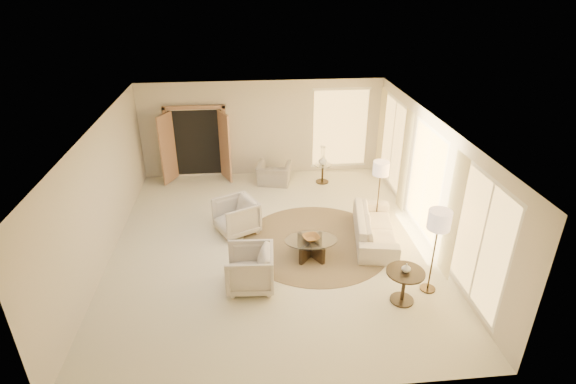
{
  "coord_description": "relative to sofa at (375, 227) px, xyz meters",
  "views": [
    {
      "loc": [
        -0.48,
        -8.55,
        5.57
      ],
      "look_at": [
        0.4,
        0.4,
        1.1
      ],
      "focal_mm": 28.0,
      "sensor_mm": 36.0,
      "label": 1
    }
  ],
  "objects": [
    {
      "name": "end_table",
      "position": [
        -0.05,
        -2.16,
        0.14
      ],
      "size": [
        0.7,
        0.7,
        0.67
      ],
      "rotation": [
        0.0,
        0.0,
        0.28
      ],
      "color": "black",
      "rests_on": "room"
    },
    {
      "name": "window_back_corner",
      "position": [
        -0.05,
        3.95,
        1.03
      ],
      "size": [
        1.7,
        0.1,
        2.4
      ],
      "primitive_type": null,
      "color": "#FFC766",
      "rests_on": "room"
    },
    {
      "name": "bowl",
      "position": [
        -1.54,
        -0.53,
        0.14
      ],
      "size": [
        0.43,
        0.43,
        0.09
      ],
      "primitive_type": "imported",
      "rotation": [
        0.0,
        0.0,
        0.27
      ],
      "color": "brown",
      "rests_on": "coffee_table"
    },
    {
      "name": "area_rug",
      "position": [
        -1.35,
        -0.02,
        -0.31
      ],
      "size": [
        3.86,
        3.86,
        0.01
      ],
      "primitive_type": "cylinder",
      "rotation": [
        0.0,
        0.0,
        0.16
      ],
      "color": "#463623",
      "rests_on": "room"
    },
    {
      "name": "room",
      "position": [
        -2.35,
        0.0,
        1.08
      ],
      "size": [
        7.04,
        8.04,
        2.83
      ],
      "color": "silver",
      "rests_on": "ground"
    },
    {
      "name": "windows_right",
      "position": [
        1.1,
        0.1,
        1.03
      ],
      "size": [
        0.1,
        6.4,
        2.4
      ],
      "primitive_type": null,
      "color": "#FFC766",
      "rests_on": "room"
    },
    {
      "name": "floor_lamp_far",
      "position": [
        0.55,
        -1.88,
        1.15
      ],
      "size": [
        0.42,
        0.42,
        1.73
      ],
      "rotation": [
        0.0,
        0.0,
        -0.18
      ],
      "color": "black",
      "rests_on": "room"
    },
    {
      "name": "armchair_left",
      "position": [
        -3.14,
        0.64,
        0.13
      ],
      "size": [
        1.12,
        1.14,
        0.9
      ],
      "primitive_type": "imported",
      "rotation": [
        0.0,
        0.0,
        -1.12
      ],
      "color": "beige",
      "rests_on": "room"
    },
    {
      "name": "coffee_table",
      "position": [
        -1.54,
        -0.53,
        -0.06
      ],
      "size": [
        1.2,
        1.2,
        0.42
      ],
      "rotation": [
        0.0,
        0.0,
        -0.06
      ],
      "color": "black",
      "rests_on": "room"
    },
    {
      "name": "floor_lamp_near",
      "position": [
        0.27,
        0.8,
        1.02
      ],
      "size": [
        0.38,
        0.38,
        1.58
      ],
      "rotation": [
        0.0,
        0.0,
        0.33
      ],
      "color": "black",
      "rests_on": "room"
    },
    {
      "name": "curtains_right",
      "position": [
        1.05,
        1.0,
        0.98
      ],
      "size": [
        0.06,
        5.2,
        2.6
      ],
      "primitive_type": null,
      "color": "beige",
      "rests_on": "room"
    },
    {
      "name": "side_vase",
      "position": [
        -0.68,
        3.16,
        0.36
      ],
      "size": [
        0.31,
        0.31,
        0.25
      ],
      "primitive_type": "imported",
      "rotation": [
        0.0,
        0.0,
        0.32
      ],
      "color": "silver",
      "rests_on": "side_table"
    },
    {
      "name": "armchair_right",
      "position": [
        -2.87,
        -1.45,
        0.14
      ],
      "size": [
        0.88,
        0.93,
        0.91
      ],
      "primitive_type": "imported",
      "rotation": [
        0.0,
        0.0,
        -1.63
      ],
      "color": "beige",
      "rests_on": "room"
    },
    {
      "name": "accent_chair",
      "position": [
        -2.08,
        3.21,
        0.09
      ],
      "size": [
        1.04,
        0.79,
        0.81
      ],
      "primitive_type": "imported",
      "rotation": [
        0.0,
        0.0,
        2.92
      ],
      "color": "#9A948D",
      "rests_on": "room"
    },
    {
      "name": "sofa",
      "position": [
        0.0,
        0.0,
        0.0
      ],
      "size": [
        1.22,
        2.3,
        0.64
      ],
      "primitive_type": "imported",
      "rotation": [
        0.0,
        0.0,
        1.4
      ],
      "color": "beige",
      "rests_on": "room"
    },
    {
      "name": "end_vase",
      "position": [
        -0.05,
        -2.16,
        0.43
      ],
      "size": [
        0.2,
        0.2,
        0.17
      ],
      "primitive_type": "imported",
      "rotation": [
        0.0,
        0.0,
        -0.23
      ],
      "color": "silver",
      "rests_on": "end_table"
    },
    {
      "name": "french_doors",
      "position": [
        -4.25,
        3.82,
        0.75
      ],
      "size": [
        1.95,
        0.66,
        2.16
      ],
      "color": "#A47758",
      "rests_on": "room"
    },
    {
      "name": "side_table",
      "position": [
        -0.68,
        3.16,
        0.02
      ],
      "size": [
        0.48,
        0.48,
        0.56
      ],
      "rotation": [
        0.0,
        0.0,
        0.06
      ],
      "color": "black",
      "rests_on": "room"
    }
  ]
}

